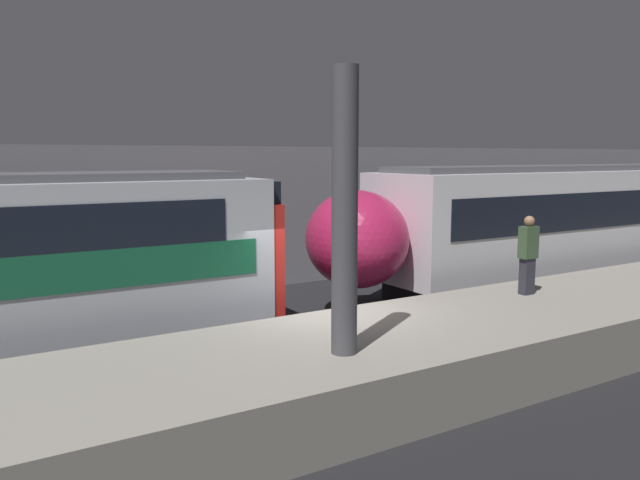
% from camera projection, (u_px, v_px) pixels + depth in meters
% --- Properties ---
extents(ground_plane, '(120.00, 120.00, 0.00)m').
position_uv_depth(ground_plane, '(327.00, 360.00, 12.03)').
color(ground_plane, black).
extents(platform, '(40.00, 3.54, 1.01)m').
position_uv_depth(platform, '(383.00, 361.00, 10.47)').
color(platform, gray).
rests_on(platform, ground).
extents(station_rear_barrier, '(50.00, 0.15, 4.19)m').
position_uv_depth(station_rear_barrier, '(199.00, 221.00, 17.43)').
color(station_rear_barrier, gray).
rests_on(station_rear_barrier, ground).
extents(support_pillar_near, '(0.38, 0.38, 4.18)m').
position_uv_depth(support_pillar_near, '(345.00, 213.00, 9.00)').
color(support_pillar_near, '#47474C').
rests_on(support_pillar_near, platform).
extents(train_modern, '(16.89, 2.90, 3.63)m').
position_uv_depth(train_modern, '(561.00, 224.00, 18.93)').
color(train_modern, black).
rests_on(train_modern, ground).
extents(person_waiting, '(0.38, 0.24, 1.67)m').
position_uv_depth(person_waiting, '(528.00, 253.00, 13.08)').
color(person_waiting, '#2D2D38').
rests_on(person_waiting, platform).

